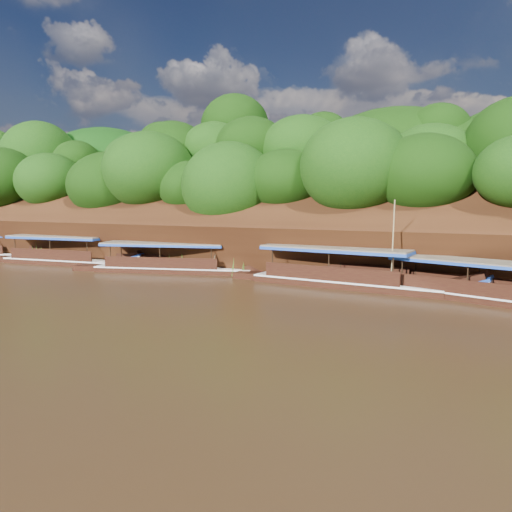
{
  "coord_description": "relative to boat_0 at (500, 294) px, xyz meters",
  "views": [
    {
      "loc": [
        10.37,
        -23.83,
        5.81
      ],
      "look_at": [
        -4.24,
        7.0,
        1.88
      ],
      "focal_mm": 35.0,
      "sensor_mm": 36.0,
      "label": 1
    }
  ],
  "objects": [
    {
      "name": "boat_0",
      "position": [
        0.0,
        0.0,
        0.0
      ],
      "size": [
        14.19,
        6.02,
        6.22
      ],
      "rotation": [
        0.0,
        0.0,
        -0.3
      ],
      "color": "black",
      "rests_on": "ground"
    },
    {
      "name": "ground",
      "position": [
        -10.97,
        -6.58,
        -0.52
      ],
      "size": [
        160.0,
        160.0,
        0.0
      ],
      "primitive_type": "plane",
      "color": "black",
      "rests_on": "ground"
    },
    {
      "name": "reeds",
      "position": [
        -13.5,
        3.07,
        0.37
      ],
      "size": [
        48.58,
        2.21,
        2.29
      ],
      "color": "#366A1A",
      "rests_on": "ground"
    },
    {
      "name": "boat_3",
      "position": [
        -33.98,
        2.11,
        0.05
      ],
      "size": [
        14.33,
        3.6,
        3.01
      ],
      "rotation": [
        0.0,
        0.0,
        0.1
      ],
      "color": "black",
      "rests_on": "ground"
    },
    {
      "name": "riverbank",
      "position": [
        -10.98,
        16.14,
        1.36
      ],
      "size": [
        120.0,
        30.06,
        19.4
      ],
      "color": "black",
      "rests_on": "ground"
    },
    {
      "name": "boat_2",
      "position": [
        -22.44,
        2.28,
        0.01
      ],
      "size": [
        14.96,
        5.65,
        5.27
      ],
      "rotation": [
        0.0,
        0.0,
        0.26
      ],
      "color": "black",
      "rests_on": "ground"
    },
    {
      "name": "boat_1",
      "position": [
        -8.37,
        1.41,
        0.07
      ],
      "size": [
        15.26,
        3.71,
        6.23
      ],
      "rotation": [
        0.0,
        0.0,
        -0.09
      ],
      "color": "black",
      "rests_on": "ground"
    }
  ]
}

